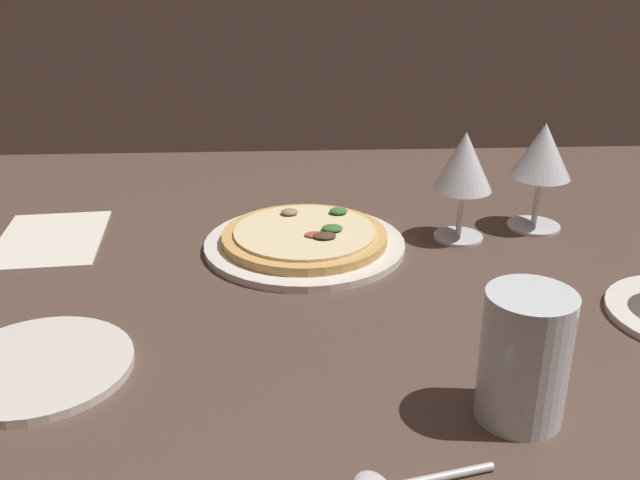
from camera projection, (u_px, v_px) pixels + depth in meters
dining_table at (337, 290)px, 89.11cm from camera, size 150.00×110.00×4.00cm
pizza_main at (305, 240)px, 95.67cm from camera, size 26.72×26.72×3.38cm
wine_glass_far at (464, 165)px, 95.11cm from camera, size 7.90×7.90×15.03cm
wine_glass_near at (543, 154)px, 98.58cm from camera, size 8.28×8.28×15.19cm
water_glass at (524, 363)px, 60.87cm from camera, size 7.59×7.59×11.94cm
side_plate at (39, 366)px, 69.20cm from camera, size 18.05×18.05×0.90cm
paper_menu at (51, 239)px, 98.52cm from camera, size 15.41×20.23×0.30cm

